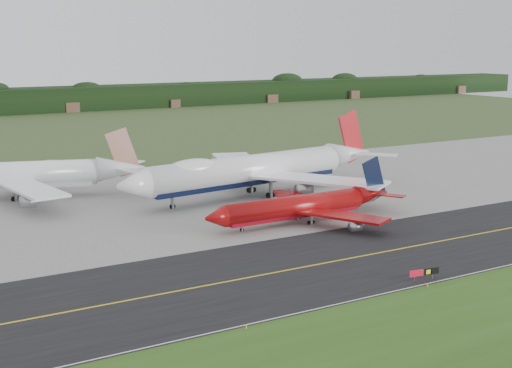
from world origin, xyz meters
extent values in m
plane|color=#334620|center=(0.00, 0.00, 0.00)|extent=(600.00, 600.00, 0.00)
cube|color=#2B5218|center=(0.00, -35.00, 0.01)|extent=(400.00, 30.00, 0.01)
cube|color=black|center=(0.00, -4.00, 0.01)|extent=(400.00, 32.00, 0.02)
cube|color=gray|center=(0.00, 51.00, 0.01)|extent=(400.00, 78.00, 0.01)
cube|color=gold|center=(0.00, -4.00, 0.03)|extent=(400.00, 0.40, 0.00)
cube|color=silver|center=(0.00, -19.50, 0.03)|extent=(400.00, 0.25, 0.00)
cube|color=black|center=(0.00, 275.00, 6.00)|extent=(700.00, 24.00, 12.00)
cylinder|color=white|center=(7.40, 44.89, 6.30)|extent=(51.59, 12.98, 6.50)
cube|color=black|center=(7.40, 44.89, 4.18)|extent=(48.84, 11.05, 2.27)
cone|color=white|center=(-21.15, 41.21, 6.30)|extent=(7.18, 7.26, 6.50)
cone|color=white|center=(39.48, 49.02, 6.78)|extent=(14.23, 8.17, 6.50)
ellipsoid|color=white|center=(-6.81, 43.06, 8.08)|extent=(13.85, 7.17, 4.14)
cube|color=white|center=(18.07, 31.66, 5.16)|extent=(23.30, 29.41, 0.56)
cube|color=white|center=(14.37, 60.39, 5.16)|extent=(17.59, 30.40, 0.56)
cube|color=red|center=(40.20, 49.11, 11.20)|extent=(9.33, 1.71, 13.47)
cylinder|color=gray|center=(14.03, 31.78, 3.38)|extent=(3.87, 3.16, 2.73)
cylinder|color=gray|center=(10.49, 59.25, 3.38)|extent=(3.87, 3.16, 2.73)
cylinder|color=gray|center=(21.46, 20.04, 3.38)|extent=(3.87, 3.16, 2.73)
cylinder|color=gray|center=(14.70, 72.49, 3.38)|extent=(3.87, 3.16, 2.73)
cylinder|color=black|center=(-11.89, 42.41, 0.58)|extent=(1.23, 0.67, 1.17)
cylinder|color=slate|center=(11.92, 41.87, 2.17)|extent=(1.02, 1.02, 4.35)
cylinder|color=black|center=(11.92, 41.87, 0.58)|extent=(1.23, 0.73, 1.17)
cylinder|color=slate|center=(11.01, 48.96, 2.17)|extent=(1.02, 1.02, 4.35)
cylinder|color=black|center=(11.01, 48.96, 0.58)|extent=(1.23, 0.73, 1.17)
cylinder|color=maroon|center=(3.42, 19.59, 3.37)|extent=(30.54, 4.53, 4.13)
cube|color=maroon|center=(3.42, 19.59, 2.02)|extent=(29.00, 3.48, 1.44)
cone|color=maroon|center=(-13.72, 19.36, 3.37)|extent=(3.87, 4.18, 4.13)
cone|color=maroon|center=(22.69, 19.85, 3.67)|extent=(8.10, 4.23, 4.13)
cube|color=maroon|center=(8.77, 11.17, 2.64)|extent=(12.34, 17.68, 0.46)
cube|color=maroon|center=(8.54, 28.15, 2.64)|extent=(11.99, 17.74, 0.46)
cube|color=black|center=(23.26, 19.86, 6.79)|extent=(6.52, 0.42, 9.39)
cylinder|color=gray|center=(8.51, 7.11, 1.52)|extent=(2.28, 1.76, 1.73)
cylinder|color=gray|center=(8.18, 32.21, 1.52)|extent=(2.28, 1.76, 1.73)
cylinder|color=black|center=(-8.16, 19.44, 0.37)|extent=(0.75, 0.34, 0.74)
cylinder|color=slate|center=(5.89, 17.35, 1.06)|extent=(0.59, 0.59, 2.13)
cylinder|color=black|center=(5.89, 17.35, 0.37)|extent=(0.75, 0.38, 0.74)
cylinder|color=slate|center=(5.83, 21.89, 1.06)|extent=(0.59, 0.59, 2.13)
cylinder|color=black|center=(5.83, 21.89, 0.37)|extent=(0.75, 0.38, 0.74)
cylinder|color=white|center=(-40.50, 71.17, 5.38)|extent=(41.44, 18.01, 5.78)
cube|color=white|center=(-40.50, 71.17, 3.50)|extent=(39.02, 16.01, 2.02)
cone|color=white|center=(-15.41, 63.27, 5.82)|extent=(12.21, 8.81, 5.78)
cube|color=white|center=(-37.13, 57.61, 4.37)|extent=(10.58, 24.62, 0.52)
cube|color=white|center=(-29.97, 80.35, 4.37)|extent=(21.64, 22.66, 0.52)
cube|color=#AC2A0C|center=(-14.80, 63.08, 9.57)|extent=(7.75, 2.84, 11.49)
cylinder|color=gray|center=(-39.17, 52.27, 2.79)|extent=(3.74, 3.26, 2.43)
cylinder|color=gray|center=(-28.59, 85.90, 2.79)|extent=(3.74, 3.26, 2.43)
cylinder|color=slate|center=(-38.28, 67.14, 1.82)|extent=(1.02, 1.02, 3.65)
cylinder|color=black|center=(-38.28, 67.14, 0.52)|extent=(1.15, 0.81, 1.04)
cylinder|color=slate|center=(-36.37, 73.20, 1.82)|extent=(1.02, 1.02, 3.65)
cylinder|color=black|center=(-36.37, 73.20, 0.52)|extent=(1.15, 0.81, 1.04)
cylinder|color=slate|center=(-0.26, -17.77, 0.37)|extent=(0.13, 0.13, 0.73)
cylinder|color=slate|center=(2.86, -18.23, 0.37)|extent=(0.13, 0.13, 0.73)
cube|color=maroon|center=(0.06, -17.81, 1.21)|extent=(2.31, 0.53, 0.94)
cube|color=black|center=(2.03, -18.11, 1.21)|extent=(1.07, 0.34, 0.94)
cube|color=black|center=(3.27, -18.30, 1.21)|extent=(1.27, 0.37, 0.94)
cylinder|color=yellow|center=(-30.07, -20.50, 0.25)|extent=(0.16, 0.16, 0.50)
cylinder|color=yellow|center=(-0.28, -20.50, 0.25)|extent=(0.16, 0.16, 0.50)
camera|label=1|loc=(-70.48, -91.39, 34.14)|focal=50.00mm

